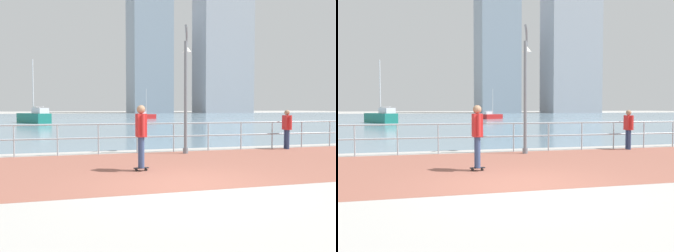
# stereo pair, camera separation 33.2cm
# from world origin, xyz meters

# --- Properties ---
(ground) EXTENTS (220.00, 220.00, 0.00)m
(ground) POSITION_xyz_m (0.00, 40.00, 0.00)
(ground) COLOR #ADAAA5
(brick_paving) EXTENTS (28.00, 6.37, 0.01)m
(brick_paving) POSITION_xyz_m (0.00, 2.61, 0.00)
(brick_paving) COLOR #935647
(brick_paving) RESTS_ON ground
(harbor_water) EXTENTS (180.00, 88.00, 0.00)m
(harbor_water) POSITION_xyz_m (0.00, 50.79, 0.00)
(harbor_water) COLOR #6B899E
(harbor_water) RESTS_ON ground
(waterfront_railing) EXTENTS (25.25, 0.06, 1.11)m
(waterfront_railing) POSITION_xyz_m (-0.00, 5.79, 0.76)
(waterfront_railing) COLOR #9EADB7
(waterfront_railing) RESTS_ON ground
(lamppost) EXTENTS (0.49, 0.78, 4.65)m
(lamppost) POSITION_xyz_m (1.74, 5.36, 2.57)
(lamppost) COLOR slate
(lamppost) RESTS_ON ground
(skateboarder) EXTENTS (0.40, 0.55, 1.74)m
(skateboarder) POSITION_xyz_m (-0.63, 2.01, 1.04)
(skateboarder) COLOR black
(skateboarder) RESTS_ON ground
(bystander) EXTENTS (0.24, 0.55, 1.57)m
(bystander) POSITION_xyz_m (6.05, 5.44, 0.92)
(bystander) COLOR navy
(bystander) RESTS_ON ground
(sailboat_navy) EXTENTS (3.18, 2.37, 4.37)m
(sailboat_navy) POSITION_xyz_m (8.91, 44.82, 0.42)
(sailboat_navy) COLOR #B21E1E
(sailboat_navy) RESTS_ON ground
(sailboat_red) EXTENTS (3.78, 4.90, 6.78)m
(sailboat_red) POSITION_xyz_m (-5.57, 34.08, 0.65)
(sailboat_red) COLOR #197266
(sailboat_red) RESTS_ON ground
(tower_concrete) EXTENTS (11.43, 15.14, 38.05)m
(tower_concrete) POSITION_xyz_m (22.46, 101.97, 18.19)
(tower_concrete) COLOR #8493A3
(tower_concrete) RESTS_ON ground
(tower_slate) EXTENTS (15.49, 12.03, 40.38)m
(tower_slate) POSITION_xyz_m (44.71, 97.71, 19.35)
(tower_slate) COLOR #A3A8B2
(tower_slate) RESTS_ON ground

